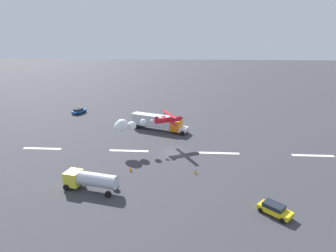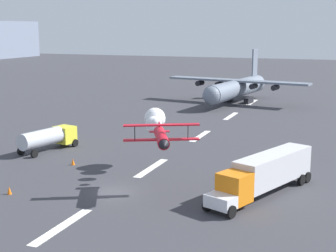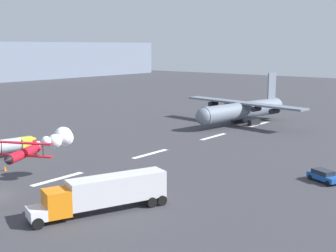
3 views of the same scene
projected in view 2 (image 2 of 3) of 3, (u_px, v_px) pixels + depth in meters
ground_plane at (114, 192)px, 48.12m from camera, size 440.00×440.00×0.00m
runway_stripe_4 at (62, 226)px, 39.81m from camera, size 8.00×0.90×0.01m
runway_stripe_5 at (152, 168)px, 56.42m from camera, size 8.00×0.90×0.01m
runway_stripe_6 at (200, 136)px, 73.03m from camera, size 8.00×0.90×0.01m
runway_stripe_7 at (231, 116)px, 89.64m from camera, size 8.00×0.90×0.01m
runway_stripe_8 at (252, 102)px, 106.25m from camera, size 8.00×0.90×0.01m
cargo_transport_plane at (235, 88)px, 103.73m from camera, size 26.59×30.50×10.88m
stunt_biplane_red at (156, 123)px, 54.01m from camera, size 13.76×9.04×2.65m
semi_truck_orange at (265, 172)px, 47.17m from camera, size 14.44×7.85×3.70m
fuel_tanker_truck at (48, 137)px, 64.06m from camera, size 8.61×4.37×2.90m
traffic_cone_near at (9, 190)px, 47.45m from camera, size 0.44×0.44×0.75m
traffic_cone_far at (73, 162)px, 57.61m from camera, size 0.44×0.44×0.75m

